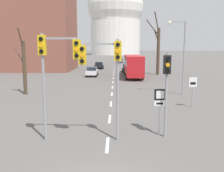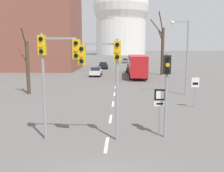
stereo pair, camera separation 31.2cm
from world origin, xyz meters
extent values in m
cube|color=silver|center=(0.00, 4.04, 0.00)|extent=(0.16, 2.00, 0.01)
cube|color=silver|center=(0.00, 8.54, 0.00)|extent=(0.16, 2.00, 0.01)
cube|color=silver|center=(0.00, 13.04, 0.00)|extent=(0.16, 2.00, 0.01)
cube|color=silver|center=(0.00, 17.54, 0.00)|extent=(0.16, 2.00, 0.01)
cube|color=silver|center=(0.00, 22.04, 0.00)|extent=(0.16, 2.00, 0.01)
cube|color=silver|center=(0.00, 26.54, 0.00)|extent=(0.16, 2.00, 0.01)
cube|color=silver|center=(0.00, 31.04, 0.00)|extent=(0.16, 2.00, 0.01)
cube|color=silver|center=(0.00, 35.54, 0.00)|extent=(0.16, 2.00, 0.01)
cube|color=silver|center=(0.00, 40.04, 0.00)|extent=(0.16, 2.00, 0.01)
cube|color=silver|center=(0.00, 44.54, 0.00)|extent=(0.16, 2.00, 0.01)
cube|color=silver|center=(0.00, 49.04, 0.00)|extent=(0.16, 2.00, 0.01)
cube|color=silver|center=(0.00, 53.54, 0.00)|extent=(0.16, 2.00, 0.01)
cylinder|color=gray|center=(3.03, 5.21, 2.22)|extent=(0.14, 0.14, 4.43)
cube|color=black|center=(3.03, 5.21, 3.85)|extent=(0.36, 0.28, 0.96)
cylinder|color=black|center=(3.03, 5.04, 4.15)|extent=(0.20, 0.06, 0.20)
cylinder|color=orange|center=(3.03, 5.04, 3.85)|extent=(0.20, 0.06, 0.20)
cylinder|color=black|center=(3.03, 5.04, 3.56)|extent=(0.20, 0.06, 0.20)
cylinder|color=gray|center=(-3.20, 4.66, 2.70)|extent=(0.14, 0.14, 5.41)
cube|color=yellow|center=(-3.20, 4.66, 4.83)|extent=(0.36, 0.28, 0.96)
cylinder|color=black|center=(-3.20, 4.49, 5.13)|extent=(0.20, 0.06, 0.20)
cylinder|color=orange|center=(-3.20, 4.49, 4.83)|extent=(0.20, 0.06, 0.20)
cylinder|color=black|center=(-3.20, 4.49, 4.53)|extent=(0.20, 0.06, 0.20)
cube|color=gray|center=(-2.35, 4.66, 5.16)|extent=(1.70, 0.10, 0.10)
cube|color=yellow|center=(-1.49, 4.66, 4.63)|extent=(0.36, 0.28, 0.96)
cylinder|color=black|center=(-1.49, 4.49, 4.93)|extent=(0.20, 0.06, 0.20)
cylinder|color=orange|center=(-1.49, 4.49, 4.63)|extent=(0.20, 0.06, 0.20)
cylinder|color=black|center=(-1.49, 4.49, 4.33)|extent=(0.20, 0.06, 0.20)
cylinder|color=gray|center=(0.50, 4.70, 2.57)|extent=(0.14, 0.14, 5.14)
cube|color=gold|center=(0.50, 4.70, 4.56)|extent=(0.36, 0.28, 0.96)
cylinder|color=black|center=(0.50, 4.53, 4.85)|extent=(0.20, 0.06, 0.20)
cylinder|color=orange|center=(0.50, 4.53, 4.56)|extent=(0.20, 0.06, 0.20)
cylinder|color=black|center=(0.50, 4.53, 4.26)|extent=(0.20, 0.06, 0.20)
cube|color=gray|center=(-0.37, 4.70, 4.89)|extent=(1.74, 0.10, 0.10)
cube|color=gold|center=(-1.24, 4.70, 4.36)|extent=(0.36, 0.28, 0.96)
cylinder|color=black|center=(-1.24, 4.53, 4.65)|extent=(0.20, 0.06, 0.20)
cylinder|color=orange|center=(-1.24, 4.53, 4.36)|extent=(0.20, 0.06, 0.20)
cylinder|color=black|center=(-1.24, 4.53, 4.06)|extent=(0.20, 0.06, 0.20)
cylinder|color=gray|center=(2.76, 5.49, 1.30)|extent=(0.07, 0.07, 2.59)
cube|color=black|center=(2.76, 5.47, 2.24)|extent=(0.60, 0.03, 0.60)
cube|color=white|center=(2.76, 5.45, 2.24)|extent=(0.42, 0.01, 0.42)
cube|color=white|center=(2.76, 5.47, 1.76)|extent=(0.60, 0.03, 0.28)
cube|color=black|center=(2.76, 5.45, 1.76)|extent=(0.36, 0.01, 0.10)
cylinder|color=gray|center=(6.47, 11.90, 1.23)|extent=(0.07, 0.07, 2.47)
cube|color=white|center=(6.47, 11.88, 2.04)|extent=(0.60, 0.03, 0.76)
cube|color=black|center=(6.47, 11.87, 1.94)|extent=(0.42, 0.01, 0.19)
cylinder|color=gray|center=(7.17, 17.38, 3.65)|extent=(0.16, 0.16, 7.29)
cube|color=gray|center=(6.40, 17.38, 7.19)|extent=(1.54, 0.10, 0.10)
sphere|color=#F2EAC6|center=(5.63, 17.38, 7.11)|extent=(0.36, 0.36, 0.36)
cube|color=#2D4C33|center=(2.55, 40.94, 0.66)|extent=(1.76, 4.26, 0.62)
cube|color=#1E232D|center=(2.55, 40.72, 1.31)|extent=(1.49, 2.04, 0.68)
cylinder|color=black|center=(1.72, 42.26, 0.35)|extent=(0.18, 0.69, 0.69)
cylinder|color=black|center=(3.38, 42.26, 0.35)|extent=(0.18, 0.69, 0.69)
cylinder|color=black|center=(1.72, 39.62, 0.35)|extent=(0.18, 0.69, 0.69)
cylinder|color=black|center=(3.38, 39.62, 0.35)|extent=(0.18, 0.69, 0.69)
cube|color=slate|center=(1.82, 71.07, 0.60)|extent=(1.70, 3.83, 0.60)
cube|color=#1E232D|center=(1.82, 70.88, 1.17)|extent=(1.45, 1.84, 0.53)
cylinder|color=black|center=(1.02, 72.26, 0.30)|extent=(0.18, 0.61, 0.61)
cylinder|color=black|center=(2.62, 72.26, 0.30)|extent=(0.18, 0.61, 0.61)
cylinder|color=black|center=(1.02, 69.89, 0.30)|extent=(0.18, 0.61, 0.61)
cylinder|color=black|center=(2.62, 69.89, 0.30)|extent=(0.18, 0.61, 0.61)
cube|color=silver|center=(-3.55, 33.94, 0.68)|extent=(1.73, 4.46, 0.65)
cube|color=#1E232D|center=(-3.55, 33.72, 1.28)|extent=(1.47, 2.14, 0.55)
cylinder|color=black|center=(-4.36, 35.32, 0.36)|extent=(0.18, 0.71, 0.71)
cylinder|color=black|center=(-2.73, 35.32, 0.36)|extent=(0.18, 0.71, 0.71)
cylinder|color=black|center=(-4.36, 32.56, 0.36)|extent=(0.18, 0.71, 0.71)
cylinder|color=black|center=(-2.73, 32.56, 0.36)|extent=(0.18, 0.71, 0.71)
cube|color=black|center=(-3.37, 48.66, 0.63)|extent=(1.89, 3.91, 0.63)
cube|color=#1E232D|center=(-3.37, 48.47, 1.26)|extent=(1.60, 1.88, 0.63)
cylinder|color=black|center=(-4.26, 49.87, 0.32)|extent=(0.18, 0.64, 0.64)
cylinder|color=black|center=(-2.47, 49.87, 0.32)|extent=(0.18, 0.64, 0.64)
cylinder|color=black|center=(-4.26, 47.45, 0.32)|extent=(0.18, 0.64, 0.64)
cylinder|color=black|center=(-2.47, 47.45, 0.32)|extent=(0.18, 0.64, 0.64)
cube|color=red|center=(3.20, 32.44, 1.98)|extent=(2.50, 10.80, 3.00)
cube|color=black|center=(3.20, 32.44, 2.35)|extent=(2.52, 10.26, 0.90)
cylinder|color=black|center=(2.00, 36.22, 0.48)|extent=(0.26, 0.96, 0.96)
cylinder|color=black|center=(4.40, 36.22, 0.48)|extent=(0.26, 0.96, 0.96)
cylinder|color=black|center=(2.00, 29.20, 0.48)|extent=(0.26, 0.96, 0.96)
cylinder|color=black|center=(4.40, 29.20, 0.48)|extent=(0.26, 0.96, 0.96)
cylinder|color=#473828|center=(-8.82, 17.37, 2.69)|extent=(0.37, 0.37, 5.37)
cylinder|color=#473828|center=(-8.86, 16.90, 5.61)|extent=(0.21, 1.07, 2.05)
cylinder|color=#473828|center=(-9.49, 17.86, 3.97)|extent=(1.37, 1.16, 1.60)
cylinder|color=#473828|center=(-9.08, 17.94, 4.13)|extent=(0.56, 1.25, 1.18)
cylinder|color=#473828|center=(7.81, 36.45, 4.05)|extent=(0.54, 0.54, 8.10)
cylinder|color=#473828|center=(7.31, 35.75, 9.01)|extent=(1.16, 1.60, 3.35)
cylinder|color=#473828|center=(7.17, 35.46, 6.90)|extent=(1.19, 2.22, 1.80)
cylinder|color=#473828|center=(6.77, 36.90, 8.20)|extent=(2.21, 1.14, 2.91)
cylinder|color=silver|center=(0.00, 165.48, 11.19)|extent=(33.57, 33.57, 22.38)
sphere|color=silver|center=(0.00, 165.48, 32.64)|extent=(37.30, 37.30, 37.30)
cube|color=brown|center=(-17.79, 45.83, 10.78)|extent=(18.00, 14.00, 21.57)
camera|label=1|loc=(0.41, -7.59, 4.71)|focal=40.00mm
camera|label=2|loc=(0.72, -7.58, 4.71)|focal=40.00mm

